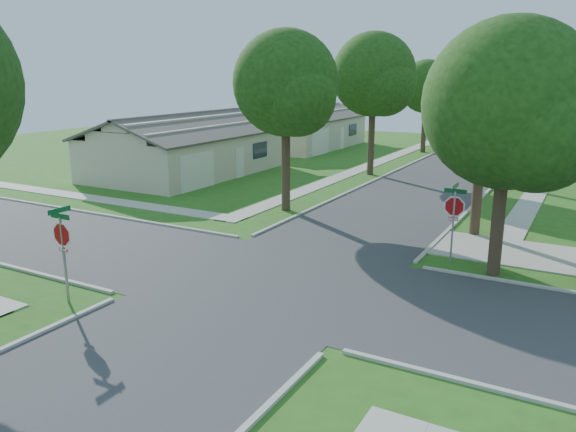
{
  "coord_description": "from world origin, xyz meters",
  "views": [
    {
      "loc": [
        9.01,
        -15.48,
        6.82
      ],
      "look_at": [
        -0.94,
        2.45,
        1.6
      ],
      "focal_mm": 35.0,
      "sensor_mm": 36.0,
      "label": 1
    }
  ],
  "objects_px": {
    "house_nw_near": "(186,152)",
    "house_nw_far": "(300,131)",
    "stop_sign_sw": "(62,239)",
    "tree_e_far": "(545,84)",
    "stop_sign_ne": "(454,210)",
    "tree_w_near": "(287,88)",
    "car_curb_east": "(478,157)",
    "tree_w_mid": "(374,79)",
    "tree_e_mid": "(525,83)",
    "tree_ne_corner": "(510,112)",
    "tree_e_near": "(486,103)",
    "tree_w_far": "(427,89)",
    "car_curb_west": "(447,144)"
  },
  "relations": [
    {
      "from": "house_nw_near",
      "to": "house_nw_far",
      "type": "relative_size",
      "value": 1.0
    },
    {
      "from": "stop_sign_sw",
      "to": "tree_e_far",
      "type": "distance_m",
      "value": 40.04
    },
    {
      "from": "house_nw_near",
      "to": "stop_sign_ne",
      "type": "bearing_deg",
      "value": -26.46
    },
    {
      "from": "tree_w_near",
      "to": "car_curb_east",
      "type": "height_order",
      "value": "tree_w_near"
    },
    {
      "from": "tree_e_far",
      "to": "tree_w_mid",
      "type": "bearing_deg",
      "value": -125.85
    },
    {
      "from": "tree_e_mid",
      "to": "tree_e_far",
      "type": "distance_m",
      "value": 13.0
    },
    {
      "from": "tree_w_near",
      "to": "tree_ne_corner",
      "type": "height_order",
      "value": "tree_w_near"
    },
    {
      "from": "tree_ne_corner",
      "to": "house_nw_near",
      "type": "bearing_deg",
      "value": 154.23
    },
    {
      "from": "tree_e_near",
      "to": "tree_w_near",
      "type": "relative_size",
      "value": 0.92
    },
    {
      "from": "tree_w_far",
      "to": "house_nw_far",
      "type": "relative_size",
      "value": 0.59
    },
    {
      "from": "house_nw_near",
      "to": "house_nw_far",
      "type": "xyz_separation_m",
      "value": [
        0.0,
        17.0,
        0.0
      ]
    },
    {
      "from": "house_nw_near",
      "to": "car_curb_west",
      "type": "xyz_separation_m",
      "value": [
        12.79,
        21.46,
        -0.93
      ]
    },
    {
      "from": "tree_e_far",
      "to": "tree_ne_corner",
      "type": "bearing_deg",
      "value": -86.91
    },
    {
      "from": "stop_sign_ne",
      "to": "house_nw_far",
      "type": "distance_m",
      "value": 34.26
    },
    {
      "from": "house_nw_near",
      "to": "house_nw_far",
      "type": "distance_m",
      "value": 17.0
    },
    {
      "from": "house_nw_near",
      "to": "tree_e_near",
      "type": "bearing_deg",
      "value": -16.11
    },
    {
      "from": "tree_ne_corner",
      "to": "car_curb_east",
      "type": "distance_m",
      "value": 24.89
    },
    {
      "from": "tree_e_near",
      "to": "car_curb_east",
      "type": "height_order",
      "value": "tree_e_near"
    },
    {
      "from": "house_nw_near",
      "to": "tree_ne_corner",
      "type": "bearing_deg",
      "value": -25.77
    },
    {
      "from": "tree_e_far",
      "to": "tree_e_mid",
      "type": "bearing_deg",
      "value": -89.98
    },
    {
      "from": "tree_e_mid",
      "to": "car_curb_west",
      "type": "bearing_deg",
      "value": 117.25
    },
    {
      "from": "stop_sign_ne",
      "to": "tree_e_near",
      "type": "height_order",
      "value": "tree_e_near"
    },
    {
      "from": "car_curb_east",
      "to": "tree_w_mid",
      "type": "bearing_deg",
      "value": -125.86
    },
    {
      "from": "tree_w_mid",
      "to": "house_nw_near",
      "type": "xyz_separation_m",
      "value": [
        -11.35,
        -6.01,
        -4.97
      ]
    },
    {
      "from": "tree_e_near",
      "to": "tree_e_mid",
      "type": "distance_m",
      "value": 12.02
    },
    {
      "from": "tree_e_mid",
      "to": "tree_w_mid",
      "type": "xyz_separation_m",
      "value": [
        -9.4,
        0.0,
        0.24
      ]
    },
    {
      "from": "tree_e_far",
      "to": "tree_w_far",
      "type": "xyz_separation_m",
      "value": [
        -9.4,
        -0.0,
        -0.47
      ]
    },
    {
      "from": "tree_w_far",
      "to": "tree_ne_corner",
      "type": "relative_size",
      "value": 0.93
    },
    {
      "from": "tree_e_near",
      "to": "tree_ne_corner",
      "type": "xyz_separation_m",
      "value": [
        1.61,
        -4.8,
        -0.05
      ]
    },
    {
      "from": "stop_sign_ne",
      "to": "car_curb_east",
      "type": "relative_size",
      "value": 0.72
    },
    {
      "from": "stop_sign_ne",
      "to": "tree_w_far",
      "type": "xyz_separation_m",
      "value": [
        -9.35,
        29.31,
        3.48
      ]
    },
    {
      "from": "tree_ne_corner",
      "to": "house_nw_far",
      "type": "bearing_deg",
      "value": 128.81
    },
    {
      "from": "tree_e_mid",
      "to": "tree_w_far",
      "type": "distance_m",
      "value": 16.06
    },
    {
      "from": "stop_sign_ne",
      "to": "tree_ne_corner",
      "type": "bearing_deg",
      "value": -16.55
    },
    {
      "from": "tree_e_far",
      "to": "stop_sign_ne",
      "type": "bearing_deg",
      "value": -90.1
    },
    {
      "from": "tree_ne_corner",
      "to": "tree_w_near",
      "type": "bearing_deg",
      "value": 156.44
    },
    {
      "from": "house_nw_far",
      "to": "tree_w_mid",
      "type": "bearing_deg",
      "value": -44.07
    },
    {
      "from": "house_nw_near",
      "to": "car_curb_west",
      "type": "relative_size",
      "value": 3.34
    },
    {
      "from": "tree_e_far",
      "to": "tree_w_mid",
      "type": "height_order",
      "value": "tree_w_mid"
    },
    {
      "from": "car_curb_east",
      "to": "tree_w_near",
      "type": "bearing_deg",
      "value": -103.3
    },
    {
      "from": "house_nw_near",
      "to": "tree_w_far",
      "type": "bearing_deg",
      "value": 59.18
    },
    {
      "from": "tree_e_mid",
      "to": "tree_w_mid",
      "type": "distance_m",
      "value": 9.4
    },
    {
      "from": "tree_e_far",
      "to": "house_nw_far",
      "type": "distance_m",
      "value": 21.31
    },
    {
      "from": "tree_w_far",
      "to": "tree_w_mid",
      "type": "bearing_deg",
      "value": -89.95
    },
    {
      "from": "stop_sign_ne",
      "to": "tree_e_mid",
      "type": "distance_m",
      "value": 16.84
    },
    {
      "from": "tree_e_near",
      "to": "tree_e_mid",
      "type": "bearing_deg",
      "value": 89.97
    },
    {
      "from": "stop_sign_sw",
      "to": "house_nw_far",
      "type": "bearing_deg",
      "value": 107.1
    },
    {
      "from": "tree_e_mid",
      "to": "tree_w_far",
      "type": "relative_size",
      "value": 1.15
    },
    {
      "from": "stop_sign_sw",
      "to": "tree_e_near",
      "type": "xyz_separation_m",
      "value": [
        9.45,
        13.71,
        3.61
      ]
    },
    {
      "from": "tree_ne_corner",
      "to": "car_curb_east",
      "type": "relative_size",
      "value": 2.08
    }
  ]
}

